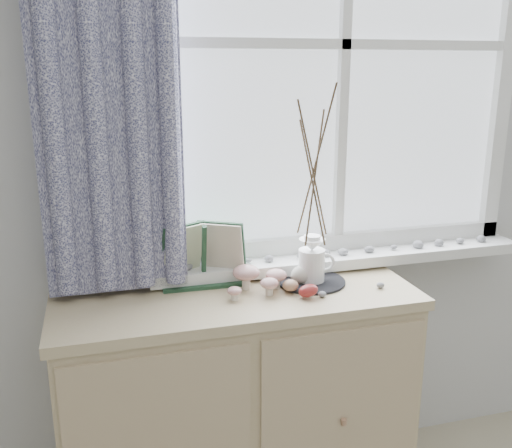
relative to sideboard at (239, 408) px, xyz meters
name	(u,v)px	position (x,y,z in m)	size (l,w,h in m)	color
sideboard	(239,408)	(0.00, 0.00, 0.00)	(1.20, 0.45, 0.85)	tan
botanical_book	(205,256)	(-0.09, 0.09, 0.54)	(0.33, 0.13, 0.23)	#1E3E27
toadstool_cluster	(257,277)	(0.07, 0.02, 0.47)	(0.22, 0.15, 0.08)	silver
wooden_eggs	(290,285)	(0.17, -0.03, 0.45)	(0.13, 0.17, 0.06)	tan
songbird_figurine	(305,273)	(0.25, 0.03, 0.46)	(0.15, 0.07, 0.08)	beige
crocheted_doily	(311,281)	(0.27, 0.04, 0.43)	(0.24, 0.24, 0.01)	black
twig_pitcher	(314,170)	(0.27, 0.04, 0.82)	(0.31, 0.31, 0.69)	white
sideboard_pebbles	(324,283)	(0.30, 0.00, 0.43)	(0.33, 0.22, 0.02)	gray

